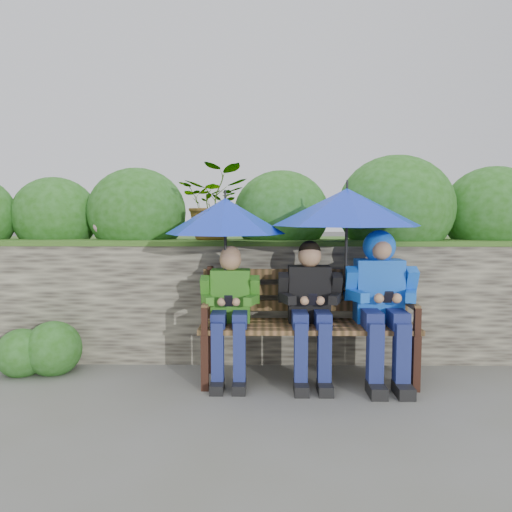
{
  "coord_description": "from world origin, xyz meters",
  "views": [
    {
      "loc": [
        0.04,
        -3.5,
        1.26
      ],
      "look_at": [
        0.0,
        0.1,
        0.95
      ],
      "focal_mm": 35.0,
      "sensor_mm": 36.0,
      "label": 1
    }
  ],
  "objects_px": {
    "umbrella_left": "(225,216)",
    "boy_left": "(230,306)",
    "umbrella_right": "(347,207)",
    "park_bench": "(307,316)",
    "boy_middle": "(310,304)",
    "boy_right": "(381,294)"
  },
  "relations": [
    {
      "from": "umbrella_left",
      "to": "boy_left",
      "type": "bearing_deg",
      "value": -50.4
    },
    {
      "from": "umbrella_left",
      "to": "umbrella_right",
      "type": "relative_size",
      "value": 0.81
    },
    {
      "from": "umbrella_left",
      "to": "umbrella_right",
      "type": "bearing_deg",
      "value": -0.36
    },
    {
      "from": "park_bench",
      "to": "boy_middle",
      "type": "relative_size",
      "value": 1.52
    },
    {
      "from": "boy_middle",
      "to": "umbrella_right",
      "type": "bearing_deg",
      "value": 8.7
    },
    {
      "from": "boy_middle",
      "to": "umbrella_right",
      "type": "height_order",
      "value": "umbrella_right"
    },
    {
      "from": "boy_middle",
      "to": "boy_right",
      "type": "height_order",
      "value": "boy_right"
    },
    {
      "from": "umbrella_left",
      "to": "park_bench",
      "type": "bearing_deg",
      "value": 2.07
    },
    {
      "from": "boy_right",
      "to": "boy_left",
      "type": "bearing_deg",
      "value": -179.95
    },
    {
      "from": "boy_middle",
      "to": "umbrella_right",
      "type": "relative_size",
      "value": 0.95
    },
    {
      "from": "boy_right",
      "to": "umbrella_left",
      "type": "height_order",
      "value": "umbrella_left"
    },
    {
      "from": "boy_right",
      "to": "umbrella_right",
      "type": "distance_m",
      "value": 0.69
    },
    {
      "from": "boy_right",
      "to": "umbrella_right",
      "type": "height_order",
      "value": "umbrella_right"
    },
    {
      "from": "boy_right",
      "to": "umbrella_left",
      "type": "relative_size",
      "value": 1.26
    },
    {
      "from": "park_bench",
      "to": "boy_left",
      "type": "height_order",
      "value": "boy_left"
    },
    {
      "from": "boy_left",
      "to": "boy_middle",
      "type": "bearing_deg",
      "value": -0.39
    },
    {
      "from": "boy_right",
      "to": "boy_middle",
      "type": "bearing_deg",
      "value": -179.44
    },
    {
      "from": "boy_middle",
      "to": "boy_right",
      "type": "xyz_separation_m",
      "value": [
        0.53,
        0.01,
        0.08
      ]
    },
    {
      "from": "boy_left",
      "to": "boy_right",
      "type": "height_order",
      "value": "boy_right"
    },
    {
      "from": "park_bench",
      "to": "umbrella_right",
      "type": "xyz_separation_m",
      "value": [
        0.28,
        -0.03,
        0.82
      ]
    },
    {
      "from": "boy_middle",
      "to": "umbrella_left",
      "type": "bearing_deg",
      "value": 175.78
    },
    {
      "from": "boy_right",
      "to": "umbrella_left",
      "type": "xyz_separation_m",
      "value": [
        -1.16,
        0.04,
        0.57
      ]
    }
  ]
}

